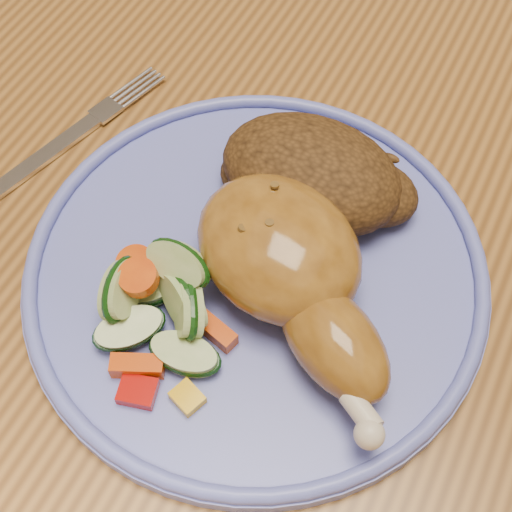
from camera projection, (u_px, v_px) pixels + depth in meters
name	position (u px, v px, depth m)	size (l,w,h in m)	color
ground	(296.00, 453.00, 1.17)	(4.00, 4.00, 0.00)	brown
dining_table	(334.00, 226.00, 0.61)	(0.90, 1.40, 0.75)	#915D27
plate	(256.00, 272.00, 0.48)	(0.31, 0.31, 0.01)	#5E67C6
plate_rim	(256.00, 264.00, 0.47)	(0.31, 0.31, 0.01)	#5E67C6
chicken_leg	(291.00, 269.00, 0.44)	(0.18, 0.16, 0.06)	#986420
rice_pilaf	(315.00, 176.00, 0.49)	(0.14, 0.09, 0.06)	#482C12
vegetable_pile	(159.00, 306.00, 0.44)	(0.10, 0.11, 0.05)	#A50A05
fork	(62.00, 143.00, 0.54)	(0.06, 0.16, 0.00)	silver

